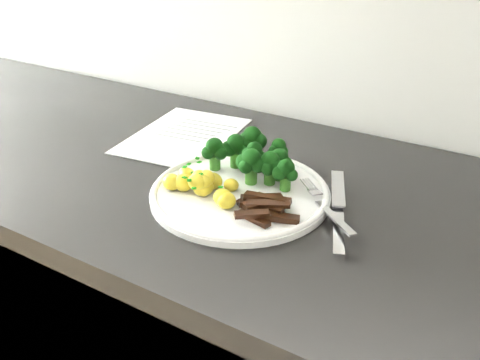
{
  "coord_description": "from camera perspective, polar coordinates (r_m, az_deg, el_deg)",
  "views": [
    {
      "loc": [
        0.47,
        1.01,
        1.33
      ],
      "look_at": [
        0.1,
        1.62,
        0.95
      ],
      "focal_mm": 38.37,
      "sensor_mm": 36.0,
      "label": 1
    }
  ],
  "objects": [
    {
      "name": "recipe_paper",
      "position": [
        1.06,
        -6.26,
        4.95
      ],
      "size": [
        0.22,
        0.29,
        0.0
      ],
      "color": "silver",
      "rests_on": "counter"
    },
    {
      "name": "plate",
      "position": [
        0.83,
        0.0,
        -1.33
      ],
      "size": [
        0.29,
        0.29,
        0.02
      ],
      "color": "white",
      "rests_on": "counter"
    },
    {
      "name": "broccoli",
      "position": [
        0.86,
        1.64,
        2.77
      ],
      "size": [
        0.18,
        0.11,
        0.07
      ],
      "color": "#285E18",
      "rests_on": "plate"
    },
    {
      "name": "potatoes",
      "position": [
        0.81,
        -4.35,
        -0.44
      ],
      "size": [
        0.14,
        0.08,
        0.04
      ],
      "color": "yellow",
      "rests_on": "plate"
    },
    {
      "name": "beef_strips",
      "position": [
        0.77,
        2.71,
        -2.9
      ],
      "size": [
        0.11,
        0.11,
        0.03
      ],
      "color": "black",
      "rests_on": "plate"
    },
    {
      "name": "fork",
      "position": [
        0.77,
        9.7,
        -3.13
      ],
      "size": [
        0.14,
        0.13,
        0.02
      ],
      "color": "#B9B9BD",
      "rests_on": "plate"
    },
    {
      "name": "knife",
      "position": [
        0.77,
        10.87,
        -4.2
      ],
      "size": [
        0.11,
        0.23,
        0.03
      ],
      "color": "#B9B9BD",
      "rests_on": "plate"
    }
  ]
}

